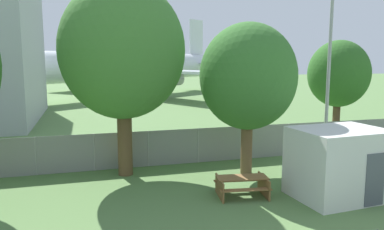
# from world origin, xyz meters

# --- Properties ---
(perimeter_fence) EXTENTS (56.07, 0.07, 1.76)m
(perimeter_fence) POSITION_xyz_m (0.00, 11.28, 0.88)
(perimeter_fence) COLOR gray
(perimeter_fence) RESTS_ON ground
(airplane) EXTENTS (39.44, 33.06, 12.18)m
(airplane) POSITION_xyz_m (-0.13, 47.54, 4.29)
(airplane) COLOR silver
(airplane) RESTS_ON ground
(portable_cabin) EXTENTS (3.45, 2.71, 2.63)m
(portable_cabin) POSITION_xyz_m (3.64, 5.14, 1.31)
(portable_cabin) COLOR silver
(portable_cabin) RESTS_ON ground
(picnic_bench_near_cabin) EXTENTS (2.12, 1.67, 0.76)m
(picnic_bench_near_cabin) POSITION_xyz_m (0.20, 6.24, 0.48)
(picnic_bench_near_cabin) COLOR brown
(picnic_bench_near_cabin) RESTS_ON ground
(tree_near_hangar) EXTENTS (4.32, 4.32, 6.81)m
(tree_near_hangar) POSITION_xyz_m (1.59, 8.92, 4.41)
(tree_near_hangar) COLOR brown
(tree_near_hangar) RESTS_ON ground
(tree_behind_benches) EXTENTS (3.53, 3.53, 6.33)m
(tree_behind_benches) POSITION_xyz_m (8.87, 12.27, 4.35)
(tree_behind_benches) COLOR #4C3823
(tree_behind_benches) RESTS_ON ground
(tree_far_right) EXTENTS (5.45, 5.45, 8.57)m
(tree_far_right) POSITION_xyz_m (-3.76, 10.25, 5.55)
(tree_far_right) COLOR brown
(tree_far_right) RESTS_ON ground
(light_mast) EXTENTS (0.44, 0.44, 8.63)m
(light_mast) POSITION_xyz_m (5.80, 9.01, 5.21)
(light_mast) COLOR #99999E
(light_mast) RESTS_ON ground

